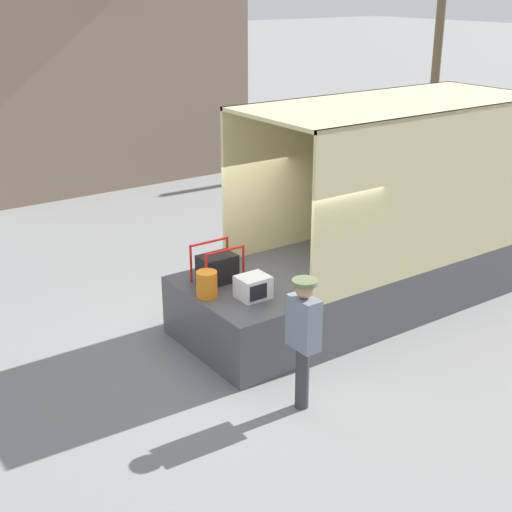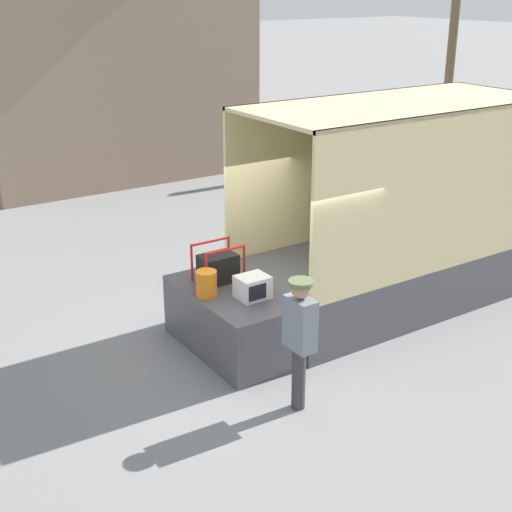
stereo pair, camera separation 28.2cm
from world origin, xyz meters
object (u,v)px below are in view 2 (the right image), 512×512
at_px(portable_generator, 219,267).
at_px(worker_person, 300,331).
at_px(box_truck, 448,235).
at_px(utility_pole, 454,25).
at_px(orange_bucket, 206,284).
at_px(microwave, 253,287).

distance_m(portable_generator, worker_person, 2.27).
bearing_deg(worker_person, portable_generator, 85.61).
relative_size(box_truck, utility_pole, 0.94).
height_order(orange_bucket, worker_person, worker_person).
bearing_deg(utility_pole, microwave, -147.86).
bearing_deg(orange_bucket, box_truck, -0.52).
relative_size(portable_generator, utility_pole, 0.09).
height_order(portable_generator, utility_pole, utility_pole).
relative_size(box_truck, worker_person, 3.99).
bearing_deg(worker_person, microwave, 79.97).
distance_m(microwave, worker_person, 1.50).
height_order(portable_generator, worker_person, worker_person).
bearing_deg(utility_pole, box_truck, -137.11).
bearing_deg(portable_generator, microwave, -83.70).
bearing_deg(worker_person, box_truck, 21.36).
bearing_deg(orange_bucket, portable_generator, 40.68).
distance_m(microwave, portable_generator, 0.80).
bearing_deg(worker_person, utility_pole, 36.15).
relative_size(microwave, worker_person, 0.25).
distance_m(orange_bucket, utility_pole, 15.29).
height_order(orange_bucket, utility_pole, utility_pole).
xyz_separation_m(portable_generator, worker_person, (-0.17, -2.26, -0.06)).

